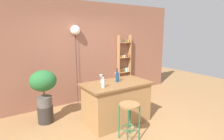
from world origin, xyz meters
The scene contains 12 objects.
ground centered at (0.00, 0.00, 0.00)m, with size 12.00×12.00×0.00m, color olive.
back_wall centered at (0.00, 1.95, 1.40)m, with size 6.40×0.10×2.80m, color #8C5642.
kitchen_counter centered at (0.00, 0.30, 0.45)m, with size 1.46×0.82×0.90m.
bar_stool centered at (-0.21, -0.41, 0.53)m, with size 0.37×0.37×0.70m.
spice_shelf centered at (1.35, 1.81, 0.94)m, with size 0.47×0.14×1.88m.
plant_stool centered at (-1.33, 1.14, 0.19)m, with size 0.34×0.34×0.38m, color #2D2823.
potted_plant centered at (-1.33, 1.14, 0.89)m, with size 0.57×0.51×0.80m.
bottle_olive_oil centered at (-0.41, 0.17, 0.99)m, with size 0.07×0.07×0.24m.
bottle_soda_blue centered at (0.07, 0.36, 1.01)m, with size 0.07×0.07×0.30m.
wine_glass_left centered at (0.15, 0.51, 1.02)m, with size 0.07×0.07×0.16m.
wine_glass_center centered at (-0.24, 0.54, 1.02)m, with size 0.07×0.07×0.16m.
pendant_globe_light centered at (-0.26, 1.84, 2.00)m, with size 0.25×0.25×2.15m.
Camera 1 is at (-2.25, -2.93, 1.99)m, focal length 30.33 mm.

